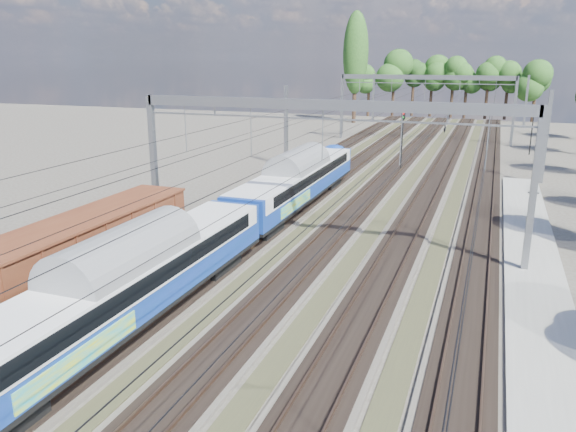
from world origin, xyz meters
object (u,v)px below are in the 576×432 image
(signal_near, at_px, (402,134))
(emu_train, at_px, (119,278))
(worker, at_px, (445,128))
(signal_far, at_px, (533,124))
(freight_boxcar, at_px, (85,249))

(signal_near, bearing_deg, emu_train, -94.79)
(worker, height_order, signal_near, signal_near)
(worker, distance_m, signal_near, 32.31)
(worker, relative_size, signal_near, 0.27)
(emu_train, distance_m, worker, 72.21)
(emu_train, relative_size, signal_far, 11.43)
(freight_boxcar, bearing_deg, emu_train, -36.74)
(worker, distance_m, signal_far, 20.33)
(worker, bearing_deg, signal_far, -158.07)
(freight_boxcar, distance_m, worker, 69.43)
(worker, xyz_separation_m, signal_near, (-1.57, -32.13, 2.99))
(emu_train, height_order, worker, emu_train)
(emu_train, distance_m, signal_near, 40.09)
(emu_train, height_order, signal_far, signal_far)
(freight_boxcar, distance_m, signal_far, 56.56)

